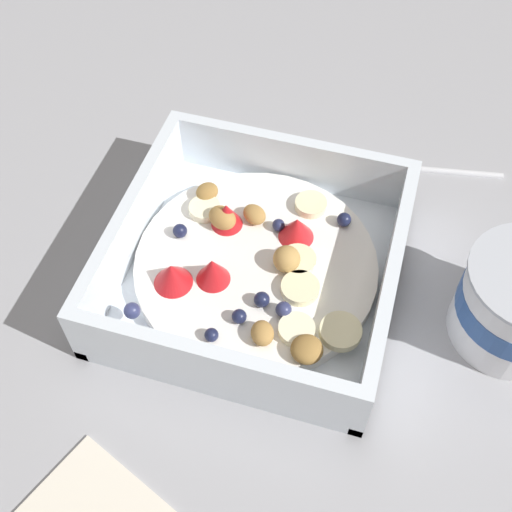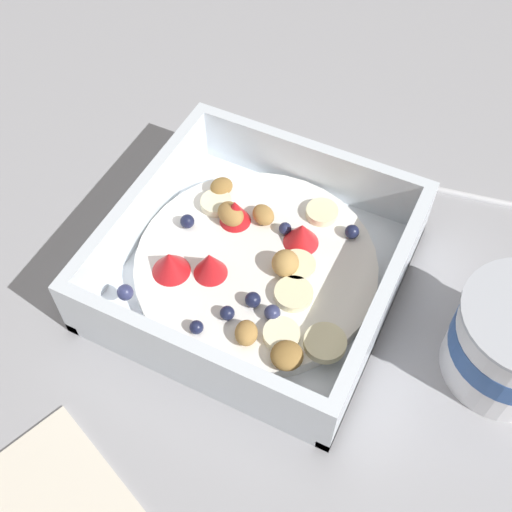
% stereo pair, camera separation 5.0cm
% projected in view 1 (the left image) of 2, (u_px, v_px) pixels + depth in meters
% --- Properties ---
extents(ground_plane, '(2.40, 2.40, 0.00)m').
position_uv_depth(ground_plane, '(253.00, 269.00, 0.53)').
color(ground_plane, '#9E9EA3').
extents(fruit_bowl, '(0.22, 0.22, 0.06)m').
position_uv_depth(fruit_bowl, '(255.00, 265.00, 0.51)').
color(fruit_bowl, white).
rests_on(fruit_bowl, ground).
extents(spoon, '(0.05, 0.17, 0.01)m').
position_uv_depth(spoon, '(370.00, 162.00, 0.60)').
color(spoon, silver).
rests_on(spoon, ground).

